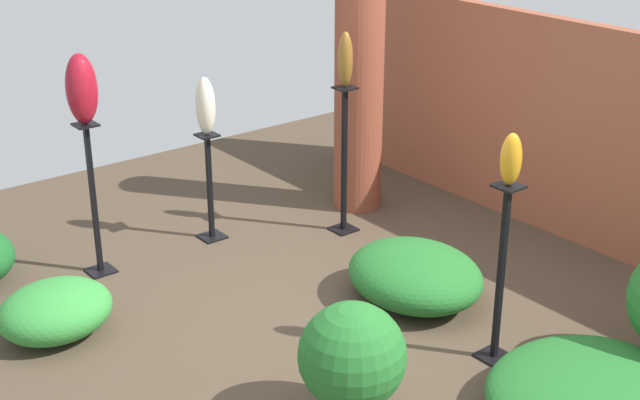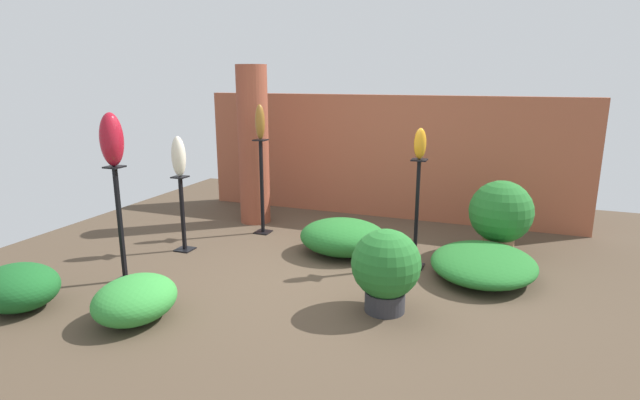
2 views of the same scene
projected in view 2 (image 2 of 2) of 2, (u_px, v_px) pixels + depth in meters
name	position (u px, v px, depth m)	size (l,w,h in m)	color
ground_plane	(325.00, 275.00, 5.25)	(8.00, 8.00, 0.00)	#4C3D2D
brick_wall_back	(384.00, 157.00, 7.28)	(5.60, 0.12, 1.78)	#9E5138
brick_pillar	(253.00, 146.00, 6.94)	(0.43, 0.43, 2.19)	brown
pedestal_bronze	(262.00, 191.00, 6.54)	(0.20, 0.20, 1.25)	black
pedestal_ivory	(183.00, 217.00, 5.91)	(0.20, 0.20, 0.90)	black
pedestal_amber	(416.00, 219.00, 5.35)	(0.20, 0.20, 1.19)	black
pedestal_ruby	(121.00, 230.00, 4.97)	(0.20, 0.20, 1.19)	black
art_vase_bronze	(260.00, 122.00, 6.33)	(0.13, 0.12, 0.44)	brown
art_vase_ivory	(179.00, 156.00, 5.74)	(0.17, 0.15, 0.47)	beige
art_vase_amber	(420.00, 144.00, 5.16)	(0.13, 0.13, 0.32)	orange
art_vase_ruby	(112.00, 139.00, 4.75)	(0.21, 0.23, 0.52)	maroon
potted_plant_near_pillar	(501.00, 214.00, 5.74)	(0.72, 0.72, 0.88)	#936B4C
potted_plant_walkway_edge	(386.00, 267.00, 4.35)	(0.61, 0.61, 0.75)	#2D2D33
foliage_bed_east	(18.00, 287.00, 4.44)	(0.72, 0.66, 0.41)	#195923
foliage_bed_west	(135.00, 299.00, 4.24)	(0.65, 0.77, 0.38)	#338C38
foliage_bed_center	(343.00, 237.00, 5.85)	(1.03, 0.89, 0.40)	#236B28
foliage_bed_rear	(483.00, 263.00, 5.16)	(1.07, 1.25, 0.30)	#236B28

